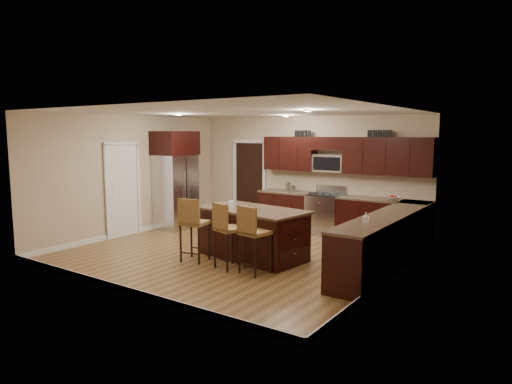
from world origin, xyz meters
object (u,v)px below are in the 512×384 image
Objects in this scene: range at (325,214)px; stool_right at (252,232)px; stool_left at (193,222)px; island at (253,235)px; refrigerator at (175,179)px; stool_mid at (226,228)px.

range is 0.97× the size of stool_right.
stool_left reaches higher than stool_right.
stool_left is (-0.94, -3.43, 0.25)m from range.
refrigerator is at bearing 167.58° from island.
island is at bearing 38.18° from stool_left.
refrigerator reaches higher than stool_right.
range reaches higher than island.
stool_mid is at bearing -78.95° from island.
range is 3.44m from stool_mid.
refrigerator reaches higher than stool_mid.
stool_left is at bearing -39.96° from refrigerator.
refrigerator is (-3.30, -1.45, 0.74)m from range.
stool_left is 1.02× the size of stool_mid.
stool_left is 3.11m from refrigerator.
stool_mid is (-0.18, -3.42, 0.24)m from range.
stool_right is at bearing -84.06° from range.
refrigerator reaches higher than stool_left.
range is 0.97× the size of stool_mid.
stool_mid reaches higher than range.
stool_left is 0.49× the size of refrigerator.
stool_left is 1.02× the size of stool_right.
stool_mid is 3.72m from refrigerator.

